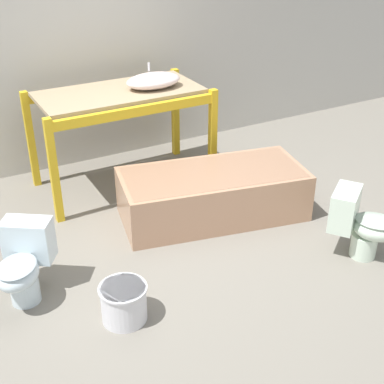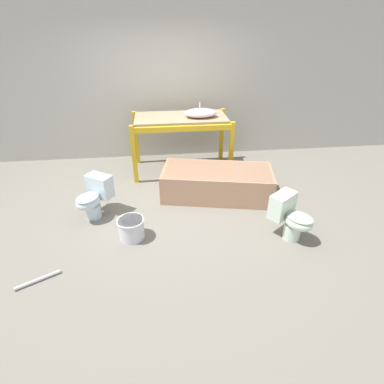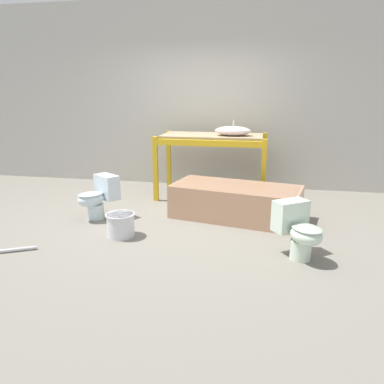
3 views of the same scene
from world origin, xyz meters
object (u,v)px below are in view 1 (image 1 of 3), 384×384
toilet_near (361,223)px  toilet_far (23,262)px  sink_basin (153,81)px  bucket_white (124,302)px  bathtub_main (213,191)px

toilet_near → toilet_far: size_ratio=1.00×
sink_basin → toilet_near: sink_basin is taller
toilet_far → toilet_near: bearing=17.1°
toilet_far → bucket_white: 0.81m
sink_basin → bucket_white: (-1.14, -1.87, -0.94)m
bucket_white → toilet_near: bearing=-5.6°
sink_basin → bucket_white: 2.38m
bathtub_main → toilet_near: 1.35m
toilet_near → bucket_white: 2.03m
sink_basin → bucket_white: bearing=-121.5°
toilet_near → bucket_white: toilet_near is taller
sink_basin → bucket_white: size_ratio=1.61×
bathtub_main → toilet_far: toilet_far is taller
toilet_far → bucket_white: bearing=-13.2°
sink_basin → toilet_near: 2.37m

